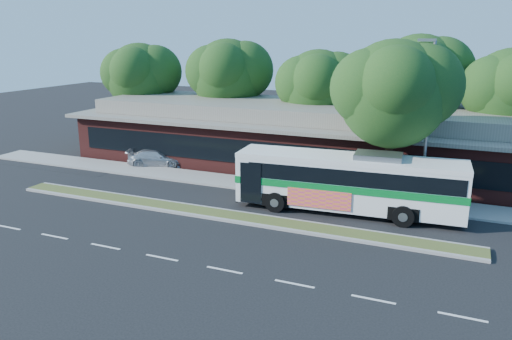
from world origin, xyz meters
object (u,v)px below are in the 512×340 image
object	(u,v)px
transit_bus	(349,179)
sedan	(157,158)
lamp_post	(427,120)
sidewalk_tree	(402,92)

from	to	relation	value
transit_bus	sedan	xyz separation A→B (m)	(-15.06, 4.31, -1.26)
lamp_post	sedan	distance (m)	19.17
transit_bus	sidewalk_tree	size ratio (longest dim) A/B	1.33
lamp_post	sidewalk_tree	distance (m)	2.02
sedan	lamp_post	bearing A→B (deg)	-115.47
lamp_post	sedan	world-z (taller)	lamp_post
sedan	sidewalk_tree	distance (m)	18.19
transit_bus	lamp_post	bearing A→B (deg)	28.27
lamp_post	transit_bus	distance (m)	5.13
lamp_post	sidewalk_tree	world-z (taller)	sidewalk_tree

